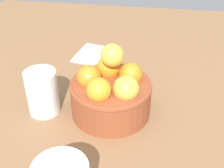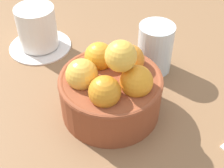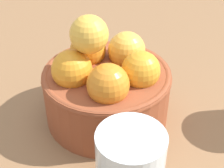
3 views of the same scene
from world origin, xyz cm
name	(u,v)px [view 2 (image 2 of 3)]	position (x,y,z in cm)	size (l,w,h in cm)	color
ground_plane	(111,119)	(0.00, 0.00, -2.29)	(124.47, 105.11, 4.58)	brown
terracotta_bowl	(111,88)	(0.08, 0.02, 5.02)	(16.01, 16.01, 14.32)	brown
coffee_cup	(38,30)	(-22.76, 3.07, 4.01)	(12.59, 12.59, 8.86)	white
water_glass	(155,48)	(-1.61, 13.46, 4.59)	(6.35, 6.35, 9.19)	silver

